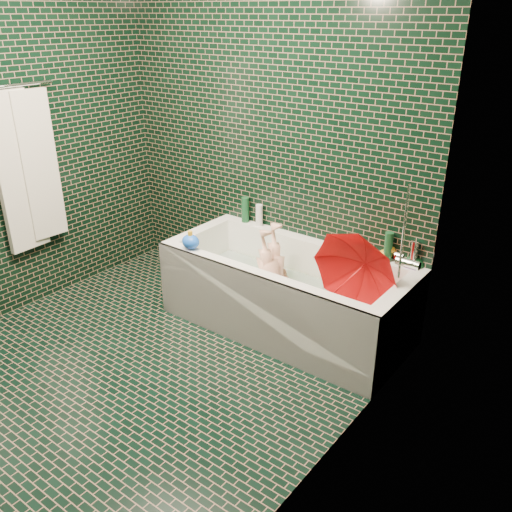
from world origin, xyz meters
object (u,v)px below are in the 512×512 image
Objects in this scene: child at (273,283)px; rubber_duck at (386,254)px; bath_toy at (191,241)px; umbrella at (347,281)px; bathtub at (285,301)px.

child is 0.80m from rubber_duck.
bath_toy is at bearing -61.08° from child.
umbrella is 3.61× the size of bath_toy.
bathtub is 2.05× the size of child.
rubber_duck is at bearing 48.14° from bath_toy.
bath_toy reaches higher than rubber_duck.
bathtub is 0.76m from rubber_duck.
umbrella reaches higher than bath_toy.
umbrella reaches higher than bathtub.
rubber_duck is (0.56, 0.35, 0.38)m from bathtub.
umbrella is 1.11m from bath_toy.
bathtub is 0.77m from bath_toy.
bathtub is at bearing 83.25° from child.
bath_toy is (-0.59, -0.29, 0.39)m from bathtub.
child is 0.65m from bath_toy.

